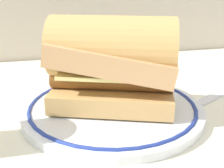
{
  "coord_description": "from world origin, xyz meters",
  "views": [
    {
      "loc": [
        -0.11,
        -0.4,
        0.2
      ],
      "look_at": [
        -0.01,
        0.0,
        0.04
      ],
      "focal_mm": 48.68,
      "sensor_mm": 36.0,
      "label": 1
    }
  ],
  "objects": [
    {
      "name": "plate",
      "position": [
        -0.01,
        0.0,
        0.01
      ],
      "size": [
        0.27,
        0.27,
        0.01
      ],
      "color": "white",
      "rests_on": "ground_plane"
    },
    {
      "name": "sausage_sandwich",
      "position": [
        -0.01,
        0.0,
        0.08
      ],
      "size": [
        0.2,
        0.16,
        0.13
      ],
      "rotation": [
        0.0,
        0.0,
        -0.35
      ],
      "color": "tan",
      "rests_on": "plate"
    },
    {
      "name": "ground_plane",
      "position": [
        0.0,
        0.0,
        0.0
      ],
      "size": [
        1.5,
        1.5,
        0.0
      ],
      "primitive_type": "plane",
      "color": "#EFE6C7"
    }
  ]
}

